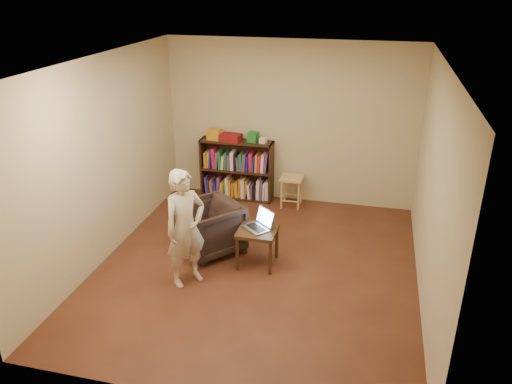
% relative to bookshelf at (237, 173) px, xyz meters
% --- Properties ---
extents(floor, '(4.50, 4.50, 0.00)m').
position_rel_bookshelf_xyz_m(floor, '(0.84, -2.09, -0.44)').
color(floor, '#442115').
rests_on(floor, ground).
extents(ceiling, '(4.50, 4.50, 0.00)m').
position_rel_bookshelf_xyz_m(ceiling, '(0.84, -2.09, 2.16)').
color(ceiling, silver).
rests_on(ceiling, wall_back).
extents(wall_back, '(4.00, 0.00, 4.00)m').
position_rel_bookshelf_xyz_m(wall_back, '(0.84, 0.16, 0.86)').
color(wall_back, '#BFB790').
rests_on(wall_back, floor).
extents(wall_left, '(0.00, 4.50, 4.50)m').
position_rel_bookshelf_xyz_m(wall_left, '(-1.16, -2.09, 0.86)').
color(wall_left, '#BFB790').
rests_on(wall_left, floor).
extents(wall_right, '(0.00, 4.50, 4.50)m').
position_rel_bookshelf_xyz_m(wall_right, '(2.84, -2.09, 0.86)').
color(wall_right, '#BFB790').
rests_on(wall_right, floor).
extents(bookshelf, '(1.20, 0.30, 1.00)m').
position_rel_bookshelf_xyz_m(bookshelf, '(0.00, 0.00, 0.00)').
color(bookshelf, black).
rests_on(bookshelf, floor).
extents(box_yellow, '(0.23, 0.18, 0.17)m').
position_rel_bookshelf_xyz_m(box_yellow, '(-0.36, -0.04, 0.65)').
color(box_yellow, gold).
rests_on(box_yellow, bookshelf).
extents(red_cloth, '(0.35, 0.27, 0.11)m').
position_rel_bookshelf_xyz_m(red_cloth, '(-0.09, -0.04, 0.62)').
color(red_cloth, maroon).
rests_on(red_cloth, bookshelf).
extents(box_green, '(0.17, 0.17, 0.15)m').
position_rel_bookshelf_xyz_m(box_green, '(0.27, 0.01, 0.64)').
color(box_green, '#1F772B').
rests_on(box_green, bookshelf).
extents(box_white, '(0.12, 0.12, 0.08)m').
position_rel_bookshelf_xyz_m(box_white, '(0.44, -0.02, 0.60)').
color(box_white, silver).
rests_on(box_white, bookshelf).
extents(stool, '(0.35, 0.35, 0.50)m').
position_rel_bookshelf_xyz_m(stool, '(0.95, -0.13, -0.03)').
color(stool, tan).
rests_on(stool, floor).
extents(armchair, '(1.07, 1.07, 0.70)m').
position_rel_bookshelf_xyz_m(armchair, '(0.12, -1.82, -0.09)').
color(armchair, '#2D211E').
rests_on(armchair, floor).
extents(side_table, '(0.49, 0.49, 0.50)m').
position_rel_bookshelf_xyz_m(side_table, '(0.83, -1.99, -0.02)').
color(side_table, black).
rests_on(side_table, floor).
extents(laptop, '(0.44, 0.44, 0.24)m').
position_rel_bookshelf_xyz_m(laptop, '(0.85, -1.93, 0.12)').
color(laptop, '#A7A8AC').
rests_on(laptop, side_table).
extents(person, '(0.60, 0.64, 1.46)m').
position_rel_bookshelf_xyz_m(person, '(0.10, -2.59, 0.29)').
color(person, beige).
rests_on(person, floor).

